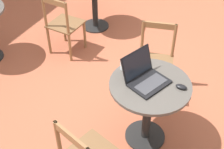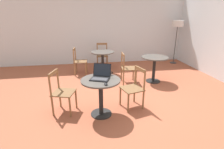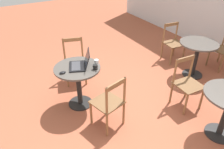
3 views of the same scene
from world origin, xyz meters
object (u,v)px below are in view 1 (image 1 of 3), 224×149
Objects in this scene: cafe_table_near at (149,98)px; drinking_glass at (124,65)px; mouse at (181,87)px; mug at (136,61)px; chair_mid_left at (64,25)px; chair_near_right at (155,62)px; laptop at (145,77)px.

drinking_glass is (0.09, 0.30, 0.23)m from cafe_table_near.
mouse is at bearing -76.16° from cafe_table_near.
mug is 1.17× the size of drinking_glass.
mug is (-0.71, -1.32, 0.35)m from chair_mid_left.
drinking_glass is at bearing 145.26° from mug.
mouse is at bearing -145.12° from chair_near_right.
chair_near_right and chair_mid_left have the same top height.
chair_mid_left is 9.30× the size of drinking_glass.
laptop reaches higher than chair_near_right.
cafe_table_near is at bearing 103.84° from mouse.
cafe_table_near is 7.41× the size of mouse.
mug is at bearing -118.18° from chair_mid_left.
cafe_table_near is 0.74m from chair_near_right.
chair_near_right is 1.00× the size of chair_mid_left.
mug is at bearing 175.48° from chair_near_right.
cafe_table_near is 1.69× the size of laptop.
mouse is (0.06, -0.32, -0.04)m from laptop.
chair_near_right reaches higher than mouse.
mouse is 1.08× the size of drinking_glass.
chair_mid_left is 1.95× the size of laptop.
laptop is 0.25m from mug.
chair_near_right is 1.95× the size of laptop.
mug is (-0.50, 0.04, 0.35)m from chair_near_right.
drinking_glass is at bearing 71.70° from laptop.
chair_near_right is 7.92× the size of mug.
drinking_glass is at bearing 73.39° from cafe_table_near.
chair_mid_left is (0.21, 1.36, 0.00)m from chair_near_right.
mug is at bearing 47.80° from cafe_table_near.
laptop is at bearing -108.30° from drinking_glass.
mouse is at bearing -92.60° from drinking_glass.
chair_near_right is 9.30× the size of drinking_glass.
drinking_glass is (0.08, 0.24, -0.01)m from laptop.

